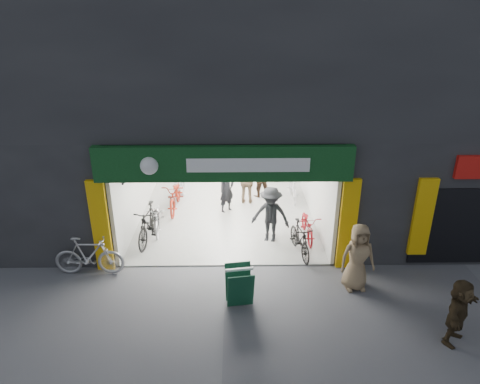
{
  "coord_description": "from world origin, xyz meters",
  "views": [
    {
      "loc": [
        0.26,
        -10.03,
        6.55
      ],
      "look_at": [
        0.42,
        1.5,
        1.59
      ],
      "focal_mm": 32.0,
      "sensor_mm": 36.0,
      "label": 1
    }
  ],
  "objects_px": {
    "parked_bike": "(89,256)",
    "sandwich_board": "(239,285)",
    "bike_left_front": "(158,217)",
    "pedestrian_near": "(358,257)",
    "bike_right_front": "(300,239)"
  },
  "relations": [
    {
      "from": "bike_right_front",
      "to": "sandwich_board",
      "type": "bearing_deg",
      "value": -138.3
    },
    {
      "from": "bike_left_front",
      "to": "pedestrian_near",
      "type": "height_order",
      "value": "pedestrian_near"
    },
    {
      "from": "bike_left_front",
      "to": "pedestrian_near",
      "type": "relative_size",
      "value": 0.98
    },
    {
      "from": "bike_left_front",
      "to": "parked_bike",
      "type": "relative_size",
      "value": 0.95
    },
    {
      "from": "pedestrian_near",
      "to": "sandwich_board",
      "type": "bearing_deg",
      "value": -173.28
    },
    {
      "from": "parked_bike",
      "to": "sandwich_board",
      "type": "bearing_deg",
      "value": -107.33
    },
    {
      "from": "parked_bike",
      "to": "sandwich_board",
      "type": "height_order",
      "value": "parked_bike"
    },
    {
      "from": "bike_right_front",
      "to": "pedestrian_near",
      "type": "relative_size",
      "value": 0.94
    },
    {
      "from": "parked_bike",
      "to": "sandwich_board",
      "type": "relative_size",
      "value": 1.91
    },
    {
      "from": "pedestrian_near",
      "to": "parked_bike",
      "type": "bearing_deg",
      "value": 168.98
    },
    {
      "from": "bike_left_front",
      "to": "sandwich_board",
      "type": "bearing_deg",
      "value": -63.14
    },
    {
      "from": "parked_bike",
      "to": "bike_right_front",
      "type": "bearing_deg",
      "value": -79.81
    },
    {
      "from": "bike_right_front",
      "to": "pedestrian_near",
      "type": "xyz_separation_m",
      "value": [
        1.18,
        -1.61,
        0.39
      ]
    },
    {
      "from": "bike_left_front",
      "to": "parked_bike",
      "type": "height_order",
      "value": "parked_bike"
    },
    {
      "from": "bike_right_front",
      "to": "parked_bike",
      "type": "xyz_separation_m",
      "value": [
        -5.71,
        -0.9,
        0.05
      ]
    }
  ]
}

